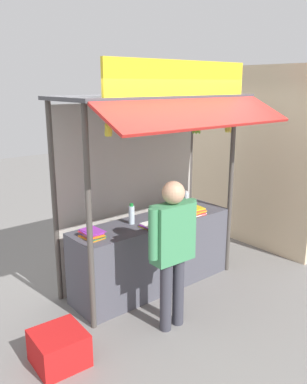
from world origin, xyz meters
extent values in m
plane|color=slate|center=(0.00, 0.00, 0.00)|extent=(20.00, 20.00, 0.00)
cube|color=#4C4C56|center=(0.00, 0.00, 0.43)|extent=(2.10, 0.59, 0.87)
cylinder|color=#4C4742|center=(-1.05, -0.29, 1.15)|extent=(0.06, 0.06, 2.30)
cylinder|color=#4C4742|center=(1.05, -0.29, 1.15)|extent=(0.06, 0.06, 2.30)
cylinder|color=#4C4742|center=(-1.05, 0.45, 1.15)|extent=(0.06, 0.06, 2.30)
cylinder|color=#4C4742|center=(1.05, 0.45, 1.15)|extent=(0.06, 0.06, 2.30)
cube|color=#B7B2A8|center=(0.00, 0.45, 1.12)|extent=(2.06, 0.04, 2.25)
cube|color=#3F3F44|center=(0.00, -0.02, 2.32)|extent=(2.30, 0.94, 0.04)
cube|color=red|center=(0.00, -0.74, 2.18)|extent=(2.26, 0.51, 0.26)
cube|color=yellow|center=(0.00, -0.44, 2.51)|extent=(1.89, 0.04, 0.35)
cylinder|color=#59544C|center=(0.00, -0.39, 2.22)|extent=(1.99, 0.02, 0.02)
cylinder|color=silver|center=(-0.28, 0.06, 0.98)|extent=(0.07, 0.07, 0.22)
cylinder|color=#198C33|center=(-0.28, 0.06, 1.10)|extent=(0.04, 0.04, 0.03)
cylinder|color=silver|center=(0.47, 0.06, 1.00)|extent=(0.08, 0.08, 0.26)
cylinder|color=blue|center=(0.47, 0.06, 1.15)|extent=(0.05, 0.05, 0.04)
cylinder|color=silver|center=(0.26, 0.01, 0.99)|extent=(0.07, 0.07, 0.23)
cylinder|color=red|center=(0.26, 0.01, 1.12)|extent=(0.05, 0.05, 0.03)
cylinder|color=silver|center=(0.67, 0.13, 0.97)|extent=(0.06, 0.06, 0.19)
cylinder|color=white|center=(0.67, 0.13, 1.08)|extent=(0.04, 0.04, 0.03)
cube|color=yellow|center=(-0.19, -0.19, 0.87)|extent=(0.18, 0.27, 0.01)
cube|color=black|center=(-0.20, -0.20, 0.88)|extent=(0.19, 0.27, 0.01)
cube|color=purple|center=(-0.20, -0.21, 0.89)|extent=(0.18, 0.27, 0.01)
cube|color=white|center=(-0.19, -0.20, 0.90)|extent=(0.17, 0.26, 0.01)
cube|color=orange|center=(-0.87, -0.02, 0.88)|extent=(0.20, 0.27, 0.01)
cube|color=green|center=(-0.85, -0.02, 0.89)|extent=(0.19, 0.27, 0.01)
cube|color=red|center=(-0.87, -0.01, 0.89)|extent=(0.18, 0.26, 0.01)
cube|color=blue|center=(-0.86, -0.01, 0.90)|extent=(0.19, 0.27, 0.01)
cube|color=orange|center=(-0.86, -0.03, 0.91)|extent=(0.19, 0.27, 0.01)
cube|color=orange|center=(-0.87, -0.02, 0.92)|extent=(0.19, 0.27, 0.01)
cube|color=red|center=(-0.87, -0.01, 0.92)|extent=(0.19, 0.27, 0.01)
cube|color=purple|center=(-0.87, -0.02, 0.94)|extent=(0.19, 0.27, 0.01)
cube|color=purple|center=(-0.85, -0.02, 0.95)|extent=(0.19, 0.27, 0.01)
cube|color=red|center=(0.53, -0.15, 0.87)|extent=(0.25, 0.25, 0.01)
cube|color=white|center=(0.52, -0.16, 0.88)|extent=(0.25, 0.24, 0.01)
cube|color=red|center=(0.51, -0.16, 0.90)|extent=(0.25, 0.24, 0.01)
cube|color=orange|center=(0.52, -0.15, 0.91)|extent=(0.25, 0.24, 0.01)
cube|color=yellow|center=(0.53, -0.16, 0.91)|extent=(0.24, 0.24, 0.01)
cube|color=orange|center=(0.52, -0.16, 0.92)|extent=(0.24, 0.24, 0.01)
cube|color=red|center=(0.52, -0.15, 0.94)|extent=(0.26, 0.25, 0.01)
cube|color=orange|center=(0.51, -0.15, 0.94)|extent=(0.25, 0.25, 0.01)
cube|color=yellow|center=(0.51, -0.15, 0.95)|extent=(0.26, 0.25, 0.01)
cylinder|color=#332D23|center=(0.29, -0.39, 2.15)|extent=(0.01, 0.01, 0.09)
cylinder|color=olive|center=(0.29, -0.39, 2.09)|extent=(0.04, 0.04, 0.04)
ellipsoid|color=#6DA830|center=(0.32, -0.39, 2.00)|extent=(0.04, 0.09, 0.17)
ellipsoid|color=#6DA830|center=(0.30, -0.36, 2.00)|extent=(0.10, 0.06, 0.17)
ellipsoid|color=#6DA830|center=(0.27, -0.37, 2.00)|extent=(0.09, 0.07, 0.18)
ellipsoid|color=#6DA830|center=(0.26, -0.39, 2.00)|extent=(0.04, 0.09, 0.17)
ellipsoid|color=#6DA830|center=(0.28, -0.42, 2.00)|extent=(0.09, 0.06, 0.17)
ellipsoid|color=#6DA830|center=(0.31, -0.42, 2.00)|extent=(0.08, 0.07, 0.18)
cylinder|color=#332D23|center=(-0.86, -0.39, 2.17)|extent=(0.01, 0.01, 0.06)
cylinder|color=olive|center=(-0.86, -0.39, 2.12)|extent=(0.04, 0.04, 0.04)
ellipsoid|color=yellow|center=(-0.85, -0.39, 2.04)|extent=(0.03, 0.06, 0.13)
ellipsoid|color=yellow|center=(-0.85, -0.38, 2.05)|extent=(0.07, 0.07, 0.14)
ellipsoid|color=yellow|center=(-0.86, -0.37, 2.04)|extent=(0.07, 0.04, 0.13)
ellipsoid|color=yellow|center=(-0.87, -0.37, 2.04)|extent=(0.07, 0.05, 0.14)
ellipsoid|color=yellow|center=(-0.88, -0.39, 2.04)|extent=(0.04, 0.06, 0.13)
ellipsoid|color=yellow|center=(-0.88, -0.40, 2.04)|extent=(0.05, 0.07, 0.13)
ellipsoid|color=yellow|center=(-0.87, -0.41, 2.05)|extent=(0.07, 0.05, 0.14)
ellipsoid|color=yellow|center=(-0.86, -0.41, 2.04)|extent=(0.07, 0.03, 0.13)
ellipsoid|color=yellow|center=(-0.85, -0.41, 2.04)|extent=(0.06, 0.06, 0.14)
cylinder|color=#332D23|center=(0.84, -0.39, 2.14)|extent=(0.01, 0.01, 0.12)
cylinder|color=olive|center=(0.84, -0.39, 2.06)|extent=(0.04, 0.04, 0.04)
ellipsoid|color=#D3C946|center=(0.86, -0.39, 1.97)|extent=(0.04, 0.08, 0.17)
ellipsoid|color=#D3C946|center=(0.84, -0.38, 1.97)|extent=(0.06, 0.05, 0.17)
ellipsoid|color=#D3C946|center=(0.82, -0.37, 1.97)|extent=(0.08, 0.05, 0.17)
ellipsoid|color=#D3C946|center=(0.81, -0.39, 1.97)|extent=(0.04, 0.08, 0.17)
ellipsoid|color=#D3C946|center=(0.83, -0.41, 1.97)|extent=(0.07, 0.05, 0.17)
ellipsoid|color=#D3C946|center=(0.84, -0.41, 1.97)|extent=(0.07, 0.05, 0.17)
cylinder|color=#383842|center=(-0.50, -0.80, 0.37)|extent=(0.12, 0.12, 0.75)
cylinder|color=#383842|center=(-0.33, -0.80, 0.37)|extent=(0.12, 0.12, 0.75)
cube|color=#3F8C59|center=(-0.41, -0.80, 1.04)|extent=(0.45, 0.20, 0.59)
cylinder|color=#3F8C59|center=(-0.66, -0.80, 1.09)|extent=(0.10, 0.10, 0.50)
cylinder|color=#3F8C59|center=(-0.16, -0.80, 1.09)|extent=(0.10, 0.10, 0.50)
sphere|color=tan|center=(-0.41, -0.80, 1.45)|extent=(0.22, 0.22, 0.22)
cube|color=red|center=(-1.58, -0.58, 0.16)|extent=(0.47, 0.47, 0.31)
cube|color=beige|center=(2.10, 0.30, 1.36)|extent=(0.20, 2.40, 2.71)
camera|label=1|loc=(-2.90, -3.52, 2.46)|focal=37.46mm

